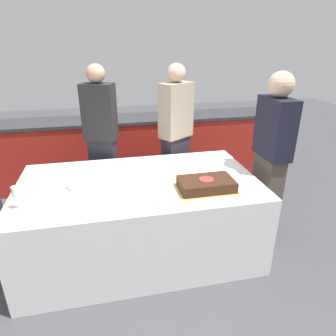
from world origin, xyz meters
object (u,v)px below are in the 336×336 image
object	(u,v)px
plate_stack	(81,184)
person_standing_back	(102,141)
wine_glass	(15,194)
person_seated_right	(271,157)
person_cutting_cake	(176,137)
cake	(206,184)

from	to	relation	value
plate_stack	person_standing_back	bearing A→B (deg)	76.56
person_standing_back	plate_stack	bearing A→B (deg)	96.88
plate_stack	wine_glass	distance (m)	0.53
person_seated_right	plate_stack	bearing A→B (deg)	-90.20
person_standing_back	person_cutting_cake	bearing A→B (deg)	-159.68
plate_stack	wine_glass	world-z (taller)	wine_glass
cake	person_standing_back	xyz separation A→B (m)	(-0.83, 1.09, 0.09)
wine_glass	person_seated_right	xyz separation A→B (m)	(2.20, 0.28, -0.00)
wine_glass	person_cutting_cake	xyz separation A→B (m)	(1.46, 1.09, 0.00)
cake	person_seated_right	size ratio (longest dim) A/B	0.30
cake	person_seated_right	world-z (taller)	person_seated_right
person_cutting_cake	cake	bearing A→B (deg)	56.71
plate_stack	person_cutting_cake	size ratio (longest dim) A/B	0.14
wine_glass	person_standing_back	xyz separation A→B (m)	(0.63, 1.09, 0.01)
plate_stack	person_cutting_cake	bearing A→B (deg)	38.14
cake	person_standing_back	size ratio (longest dim) A/B	0.29
plate_stack	person_cutting_cake	distance (m)	1.31
plate_stack	wine_glass	bearing A→B (deg)	-147.00
plate_stack	wine_glass	xyz separation A→B (m)	(-0.44, -0.29, 0.10)
person_cutting_cake	wine_glass	bearing A→B (deg)	3.37
cake	person_cutting_cake	xyz separation A→B (m)	(0.00, 1.09, 0.08)
cake	person_cutting_cake	bearing A→B (deg)	90.00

